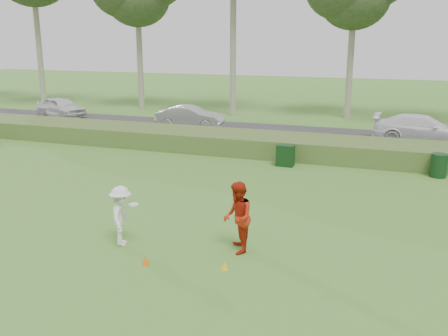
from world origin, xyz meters
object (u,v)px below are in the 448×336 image
at_px(cone_yellow, 225,265).
at_px(car_mid, 190,117).
at_px(player_red, 238,218).
at_px(player_white, 121,216).
at_px(car_right, 423,129).
at_px(utility_cabinet, 285,156).
at_px(cone_orange, 146,261).
at_px(trash_bin, 439,165).
at_px(car_left, 61,107).

xyz_separation_m(cone_yellow, car_mid, (-8.44, 17.60, 0.64)).
bearing_deg(player_red, cone_yellow, -20.90).
distance_m(player_white, car_mid, 17.87).
relative_size(car_mid, car_right, 0.81).
bearing_deg(utility_cabinet, player_red, -83.75).
bearing_deg(cone_orange, utility_cabinet, 83.98).
bearing_deg(car_right, trash_bin, -173.81).
bearing_deg(utility_cabinet, car_mid, 138.57).
bearing_deg(cone_orange, player_white, 142.25).
relative_size(car_left, car_right, 0.81).
relative_size(cone_orange, car_right, 0.04).
distance_m(cone_yellow, car_mid, 19.53).
height_order(player_red, cone_orange, player_red).
xyz_separation_m(cone_orange, car_left, (-16.69, 18.87, 0.66)).
height_order(cone_yellow, car_left, car_left).
height_order(player_white, car_left, player_white).
xyz_separation_m(player_white, car_right, (8.26, 17.02, -0.04)).
xyz_separation_m(trash_bin, car_left, (-24.17, 7.60, 0.29)).
bearing_deg(cone_yellow, car_mid, 115.63).
height_order(car_left, car_mid, car_left).
relative_size(cone_yellow, utility_cabinet, 0.23).
height_order(player_red, cone_yellow, player_red).
bearing_deg(trash_bin, player_white, -130.12).
relative_size(player_white, cone_yellow, 7.69).
bearing_deg(player_red, cone_orange, -73.96).
distance_m(cone_orange, car_mid, 19.16).
distance_m(utility_cabinet, trash_bin, 6.34).
bearing_deg(cone_orange, car_mid, 109.74).
bearing_deg(trash_bin, cone_yellow, -116.91).
distance_m(utility_cabinet, car_mid, 10.40).
distance_m(trash_bin, car_mid, 15.50).
height_order(utility_cabinet, car_left, car_left).
relative_size(cone_yellow, trash_bin, 0.22).
bearing_deg(car_right, car_mid, 92.13).
relative_size(utility_cabinet, car_right, 0.19).
bearing_deg(cone_yellow, car_right, 73.90).
relative_size(player_red, car_left, 0.46).
relative_size(cone_orange, utility_cabinet, 0.23).
bearing_deg(car_mid, player_red, -158.47).
distance_m(cone_orange, trash_bin, 13.54).
relative_size(trash_bin, car_right, 0.19).
distance_m(trash_bin, car_left, 25.34).
height_order(cone_orange, car_right, car_right).
bearing_deg(car_mid, cone_orange, -165.79).
xyz_separation_m(player_red, cone_orange, (-1.95, -1.55, -0.86)).
height_order(player_red, trash_bin, player_red).
bearing_deg(utility_cabinet, player_white, -101.90).
height_order(cone_yellow, trash_bin, trash_bin).
distance_m(player_white, trash_bin, 13.51).
bearing_deg(player_red, player_white, -101.65).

